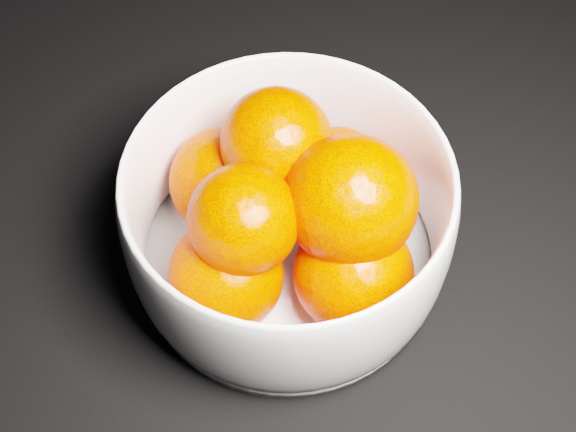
{
  "coord_description": "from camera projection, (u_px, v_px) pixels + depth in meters",
  "views": [
    {
      "loc": [
        0.21,
        -0.16,
        0.52
      ],
      "look_at": [
        0.22,
        0.15,
        0.06
      ],
      "focal_mm": 50.0,
      "sensor_mm": 36.0,
      "label": 1
    }
  ],
  "objects": [
    {
      "name": "bowl",
      "position": [
        288.0,
        221.0,
        0.56
      ],
      "size": [
        0.23,
        0.23,
        0.11
      ],
      "rotation": [
        0.0,
        0.0,
        -0.2
      ],
      "color": "silver",
      "rests_on": "ground"
    },
    {
      "name": "orange_pile",
      "position": [
        290.0,
        211.0,
        0.55
      ],
      "size": [
        0.17,
        0.16,
        0.13
      ],
      "color": "#F93200",
      "rests_on": "bowl"
    }
  ]
}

